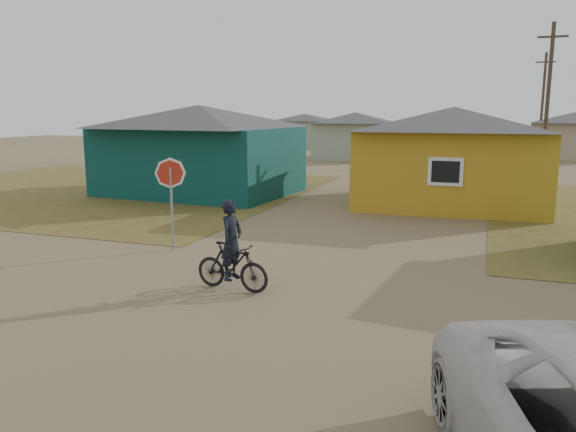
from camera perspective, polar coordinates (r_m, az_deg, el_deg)
The scene contains 11 objects.
ground at distance 10.73m, azimuth -2.88°, elevation -9.84°, with size 120.00×120.00×0.00m, color olive.
grass_nw at distance 28.80m, azimuth -18.97°, elevation 2.63°, with size 20.00×18.00×0.00m, color brown.
house_teal at distance 25.97m, azimuth -8.93°, elevation 6.81°, with size 8.93×7.08×4.00m.
house_yellow at distance 23.38m, azimuth 16.29°, elevation 5.96°, with size 7.72×6.76×3.90m.
house_pale_west at distance 44.43m, azimuth 6.83°, elevation 8.17°, with size 7.04×6.15×3.60m.
house_beige_east at distance 49.69m, azimuth 26.93°, elevation 7.36°, with size 6.95×6.05×3.60m.
house_pale_north at distance 58.13m, azimuth 1.72°, elevation 8.72°, with size 6.28×5.81×3.40m.
utility_pole_near at distance 31.39m, azimuth 24.86°, elevation 10.42°, with size 1.40×0.20×8.00m.
utility_pole_far at distance 47.42m, azimuth 24.42°, elevation 10.22°, with size 1.40×0.20×8.00m.
stop_sign at distance 15.37m, azimuth -11.83°, elevation 3.33°, with size 0.82×0.14×2.52m.
cyclist at distance 11.90m, azimuth -5.72°, elevation -4.23°, with size 1.76×0.66×1.94m.
Camera 1 is at (3.87, -9.27, 3.76)m, focal length 35.00 mm.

